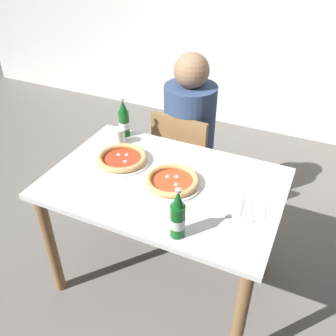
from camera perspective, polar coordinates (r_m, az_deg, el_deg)
ground_plane at (r=2.41m, az=-0.52°, el=-16.43°), size 8.00×8.00×0.00m
dining_table_main at (r=1.96m, az=-0.62°, el=-4.71°), size 1.20×0.80×0.75m
chair_behind_table at (r=2.54m, az=2.68°, el=1.35°), size 0.42×0.42×0.85m
diner_seated at (r=2.52m, az=3.26°, el=3.83°), size 0.34×0.34×1.21m
pizza_margherita_near at (r=2.03m, az=-7.15°, el=1.44°), size 0.30×0.30×0.04m
pizza_marinara_far at (r=1.85m, az=0.65°, el=-2.07°), size 0.30×0.30×0.04m
beer_bottle_left at (r=1.53m, az=1.51°, el=-7.56°), size 0.07×0.07×0.25m
beer_bottle_center at (r=2.25m, az=-6.88°, el=7.38°), size 0.07×0.07×0.25m
napkin_with_cutlery at (r=1.76m, az=12.01°, el=-5.88°), size 0.21×0.21×0.01m
paper_cup at (r=2.20m, az=-7.64°, el=4.93°), size 0.07×0.07×0.09m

